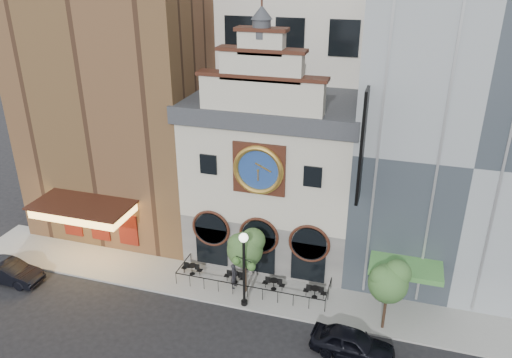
{
  "coord_description": "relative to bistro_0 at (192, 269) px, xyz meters",
  "views": [
    {
      "loc": [
        8.54,
        -25.13,
        21.52
      ],
      "look_at": [
        -0.84,
        6.0,
        6.82
      ],
      "focal_mm": 35.0,
      "sensor_mm": 36.0,
      "label": 1
    }
  ],
  "objects": [
    {
      "name": "bistro_2",
      "position": [
        6.17,
        -0.03,
        0.0
      ],
      "size": [
        1.58,
        0.68,
        0.9
      ],
      "color": "black",
      "rests_on": "sidewalk"
    },
    {
      "name": "clock_building",
      "position": [
        4.69,
        5.23,
        6.07
      ],
      "size": [
        12.6,
        8.78,
        18.65
      ],
      "color": "#605E5B",
      "rests_on": "ground"
    },
    {
      "name": "ground",
      "position": [
        4.69,
        -2.6,
        -0.61
      ],
      "size": [
        120.0,
        120.0,
        0.0
      ],
      "primitive_type": "plane",
      "color": "black",
      "rests_on": "ground"
    },
    {
      "name": "bistro_3",
      "position": [
        9.08,
        -0.09,
        0.0
      ],
      "size": [
        1.58,
        0.68,
        0.9
      ],
      "color": "black",
      "rests_on": "sidewalk"
    },
    {
      "name": "theater_building",
      "position": [
        -8.31,
        7.36,
        11.99
      ],
      "size": [
        14.0,
        15.6,
        25.0
      ],
      "color": "brown",
      "rests_on": "ground"
    },
    {
      "name": "tree_left",
      "position": [
        4.39,
        -0.76,
        3.09
      ],
      "size": [
        2.52,
        2.42,
        4.85
      ],
      "color": "#382619",
      "rests_on": "sidewalk"
    },
    {
      "name": "sidewalk",
      "position": [
        4.69,
        -0.1,
        -0.54
      ],
      "size": [
        44.0,
        5.0,
        0.15
      ],
      "primitive_type": "cube",
      "color": "gray",
      "rests_on": "ground"
    },
    {
      "name": "car_left",
      "position": [
        -12.28,
        -4.36,
        0.19
      ],
      "size": [
        4.89,
        1.72,
        1.61
      ],
      "primitive_type": "imported",
      "rotation": [
        0.0,
        0.0,
        1.57
      ],
      "color": "black",
      "rests_on": "ground"
    },
    {
      "name": "car_right",
      "position": [
        12.12,
        -4.56,
        0.22
      ],
      "size": [
        5.07,
        2.47,
        1.67
      ],
      "primitive_type": "imported",
      "rotation": [
        0.0,
        0.0,
        1.47
      ],
      "color": "black",
      "rests_on": "ground"
    },
    {
      "name": "cafe_railing",
      "position": [
        4.69,
        -0.1,
        -0.01
      ],
      "size": [
        10.6,
        2.6,
        0.9
      ],
      "primitive_type": null,
      "color": "black",
      "rests_on": "sidewalk"
    },
    {
      "name": "retail_building",
      "position": [
        17.68,
        7.39,
        9.53
      ],
      "size": [
        14.0,
        14.4,
        20.0
      ],
      "color": "gray",
      "rests_on": "ground"
    },
    {
      "name": "pedestrian",
      "position": [
        3.46,
        -0.6,
        0.48
      ],
      "size": [
        0.47,
        0.7,
        1.88
      ],
      "primitive_type": "imported",
      "rotation": [
        0.0,
        0.0,
        1.55
      ],
      "color": "black",
      "rests_on": "sidewalk"
    },
    {
      "name": "tree_right",
      "position": [
        13.76,
        -1.79,
        3.06
      ],
      "size": [
        2.5,
        2.4,
        4.81
      ],
      "color": "#382619",
      "rests_on": "sidewalk"
    },
    {
      "name": "lamppost",
      "position": [
        4.72,
        -2.2,
        2.92
      ],
      "size": [
        1.69,
        0.94,
        5.47
      ],
      "rotation": [
        0.0,
        0.0,
        -0.33
      ],
      "color": "black",
      "rests_on": "sidewalk"
    },
    {
      "name": "bistro_0",
      "position": [
        0.0,
        0.0,
        0.0
      ],
      "size": [
        1.58,
        0.68,
        0.9
      ],
      "color": "black",
      "rests_on": "sidewalk"
    },
    {
      "name": "bistro_1",
      "position": [
        3.33,
        -0.05,
        0.0
      ],
      "size": [
        1.58,
        0.68,
        0.9
      ],
      "color": "black",
      "rests_on": "sidewalk"
    }
  ]
}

